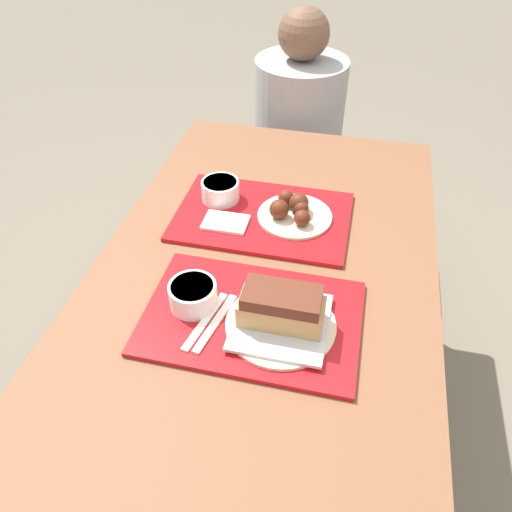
{
  "coord_description": "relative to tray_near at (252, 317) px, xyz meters",
  "views": [
    {
      "loc": [
        0.17,
        -0.84,
        1.53
      ],
      "look_at": [
        -0.02,
        0.0,
        0.77
      ],
      "focal_mm": 35.0,
      "sensor_mm": 36.0,
      "label": 1
    }
  ],
  "objects": [
    {
      "name": "ground_plane",
      "position": [
        -0.01,
        0.15,
        -0.74
      ],
      "size": [
        12.0,
        12.0,
        0.0
      ],
      "primitive_type": "plane",
      "color": "#706656"
    },
    {
      "name": "bowl_coleslaw_near",
      "position": [
        -0.13,
        0.0,
        0.04
      ],
      "size": [
        0.1,
        0.1,
        0.06
      ],
      "color": "white",
      "rests_on": "tray_near"
    },
    {
      "name": "wings_plate_far",
      "position": [
        0.03,
        0.36,
        0.03
      ],
      "size": [
        0.2,
        0.2,
        0.06
      ],
      "color": "beige",
      "rests_on": "tray_far"
    },
    {
      "name": "tray_near",
      "position": [
        0.0,
        0.0,
        0.0
      ],
      "size": [
        0.45,
        0.31,
        0.01
      ],
      "color": "#B21419",
      "rests_on": "picnic_table"
    },
    {
      "name": "brisket_sandwich_plate",
      "position": [
        0.06,
        -0.01,
        0.04
      ],
      "size": [
        0.23,
        0.23,
        0.1
      ],
      "color": "beige",
      "rests_on": "tray_near"
    },
    {
      "name": "tray_far",
      "position": [
        -0.05,
        0.35,
        0.0
      ],
      "size": [
        0.45,
        0.31,
        0.01
      ],
      "color": "#B21419",
      "rests_on": "picnic_table"
    },
    {
      "name": "person_seated_across",
      "position": [
        -0.07,
        1.08,
        -0.05
      ],
      "size": [
        0.34,
        0.34,
        0.64
      ],
      "color": "#9E9EA3",
      "rests_on": "picnic_bench_far"
    },
    {
      "name": "picnic_table",
      "position": [
        -0.01,
        0.15,
        -0.11
      ],
      "size": [
        0.8,
        1.41,
        0.73
      ],
      "color": "brown",
      "rests_on": "ground_plane"
    },
    {
      "name": "condiment_packet",
      "position": [
        -0.01,
        0.07,
        0.01
      ],
      "size": [
        0.04,
        0.03,
        0.01
      ],
      "color": "teal",
      "rests_on": "tray_near"
    },
    {
      "name": "bowl_coleslaw_far",
      "position": [
        -0.18,
        0.4,
        0.04
      ],
      "size": [
        0.1,
        0.1,
        0.06
      ],
      "color": "white",
      "rests_on": "tray_far"
    },
    {
      "name": "napkin_far",
      "position": [
        -0.14,
        0.29,
        0.01
      ],
      "size": [
        0.11,
        0.08,
        0.01
      ],
      "color": "white",
      "rests_on": "tray_far"
    },
    {
      "name": "plastic_fork_near",
      "position": [
        -0.09,
        -0.04,
        0.01
      ],
      "size": [
        0.05,
        0.17,
        0.0
      ],
      "color": "white",
      "rests_on": "tray_near"
    },
    {
      "name": "plastic_knife_near",
      "position": [
        -0.07,
        -0.04,
        0.01
      ],
      "size": [
        0.05,
        0.17,
        0.0
      ],
      "color": "white",
      "rests_on": "tray_near"
    },
    {
      "name": "picnic_bench_far",
      "position": [
        -0.01,
        1.08,
        -0.38
      ],
      "size": [
        0.76,
        0.28,
        0.43
      ],
      "color": "brown",
      "rests_on": "ground_plane"
    }
  ]
}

